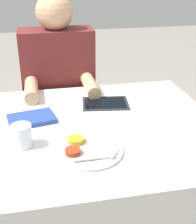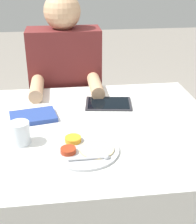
# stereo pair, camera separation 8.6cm
# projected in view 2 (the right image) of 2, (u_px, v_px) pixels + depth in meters

# --- Properties ---
(dining_table) EXTENTS (1.29, 0.93, 0.77)m
(dining_table) POSITION_uv_depth(u_px,v_px,m) (74.00, 197.00, 1.50)
(dining_table) COLOR silver
(dining_table) RESTS_ON ground_plane
(thali_tray) EXTENTS (0.26, 0.26, 0.03)m
(thali_tray) POSITION_uv_depth(u_px,v_px,m) (84.00, 149.00, 1.16)
(thali_tray) COLOR #B7BABF
(thali_tray) RESTS_ON dining_table
(red_notebook) EXTENTS (0.22, 0.17, 0.02)m
(red_notebook) POSITION_uv_depth(u_px,v_px,m) (33.00, 117.00, 1.40)
(red_notebook) COLOR silver
(red_notebook) RESTS_ON dining_table
(tablet_device) EXTENTS (0.24, 0.19, 0.01)m
(tablet_device) POSITION_uv_depth(u_px,v_px,m) (108.00, 104.00, 1.54)
(tablet_device) COLOR #28282D
(tablet_device) RESTS_ON dining_table
(person_diner) EXTENTS (0.42, 0.45, 1.26)m
(person_diner) POSITION_uv_depth(u_px,v_px,m) (67.00, 106.00, 1.94)
(person_diner) COLOR black
(person_diner) RESTS_ON ground_plane
(drinking_glass) EXTENTS (0.08, 0.08, 0.09)m
(drinking_glass) POSITION_uv_depth(u_px,v_px,m) (20.00, 133.00, 1.19)
(drinking_glass) COLOR silver
(drinking_glass) RESTS_ON dining_table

